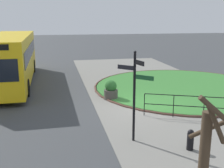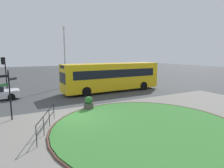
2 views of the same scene
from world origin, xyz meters
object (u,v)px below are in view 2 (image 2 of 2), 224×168
(bus_yellow, at_px, (112,76))
(lamppost_tall, at_px, (65,55))
(signpost_directional, at_px, (9,91))
(traffic_light_far, at_px, (4,67))
(planter_near_signpost, at_px, (89,104))

(bus_yellow, bearing_deg, lamppost_tall, -55.84)
(signpost_directional, relative_size, traffic_light_far, 0.83)
(bus_yellow, height_order, planter_near_signpost, bus_yellow)
(bus_yellow, relative_size, planter_near_signpost, 10.81)
(lamppost_tall, bearing_deg, planter_near_signpost, -96.08)
(traffic_light_far, distance_m, lamppost_tall, 7.11)
(lamppost_tall, xyz_separation_m, planter_near_signpost, (-1.21, -11.37, -3.68))
(signpost_directional, relative_size, bus_yellow, 0.28)
(bus_yellow, bearing_deg, traffic_light_far, -24.85)
(signpost_directional, distance_m, bus_yellow, 11.88)
(bus_yellow, distance_m, planter_near_signpost, 7.86)
(planter_near_signpost, bearing_deg, traffic_light_far, 118.46)
(signpost_directional, distance_m, traffic_light_far, 10.42)
(signpost_directional, xyz_separation_m, bus_yellow, (10.48, 5.59, -0.18))
(signpost_directional, bearing_deg, planter_near_signpost, -2.28)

